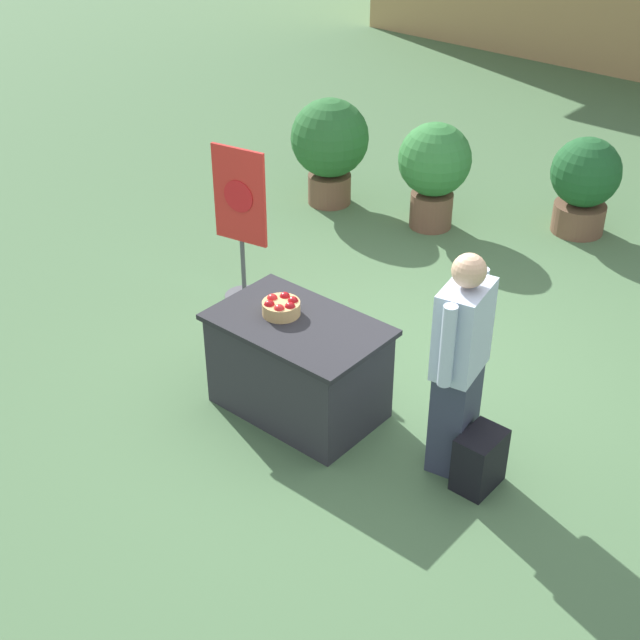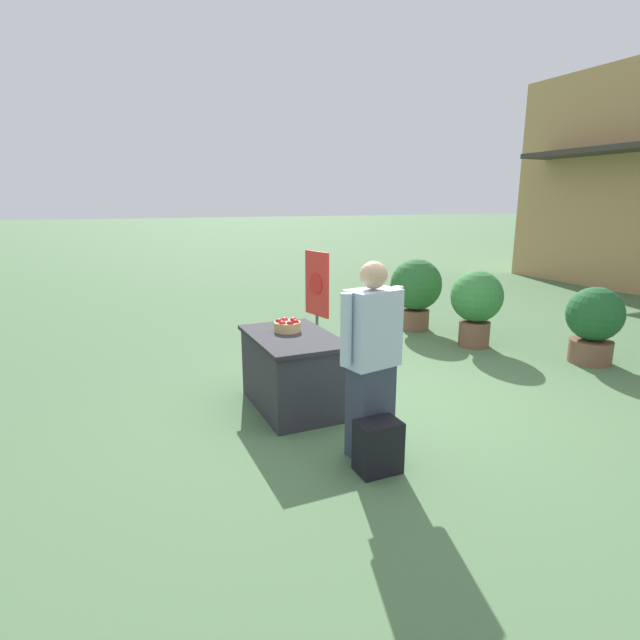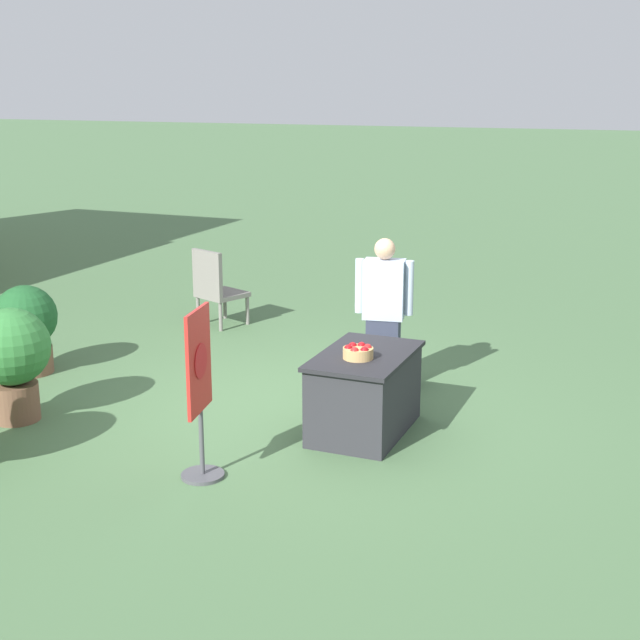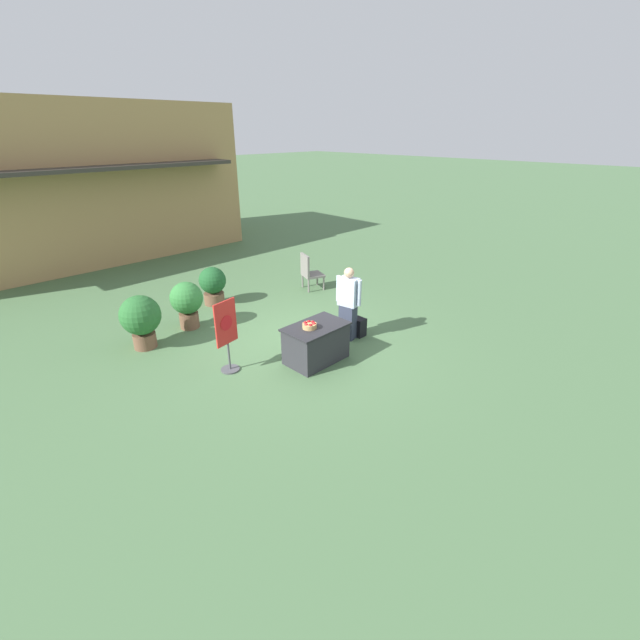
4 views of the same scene
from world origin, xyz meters
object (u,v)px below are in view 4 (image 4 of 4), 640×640
Objects in this scene: patio_chair at (309,271)px; potted_plant_far_left at (187,301)px; apple_basket at (310,325)px; backpack at (358,327)px; poster_board at (227,335)px; display_table at (316,343)px; potted_plant_near_right at (213,284)px; person_visitor at (348,303)px; potted_plant_far_right at (141,318)px.

patio_chair is 3.79m from potted_plant_far_left.
apple_basket is 0.25× the size of potted_plant_far_left.
backpack is at bearing -92.75° from patio_chair.
poster_board is 1.37× the size of patio_chair.
display_table is 1.13× the size of potted_plant_far_left.
person_visitor is at bearing -75.88° from potted_plant_near_right.
apple_basket is at bearing -112.16° from patio_chair.
apple_basket reaches higher than backpack.
patio_chair is (4.24, 2.21, -0.21)m from poster_board.
apple_basket is 3.31m from potted_plant_far_left.
potted_plant_far_left is at bearing 158.28° from poster_board.
backpack is 0.36× the size of potted_plant_far_right.
apple_basket is at bearing -55.87° from potted_plant_far_right.
person_visitor is 3.88× the size of backpack.
potted_plant_near_right is 0.86× the size of potted_plant_far_right.
person_visitor is at bearing 10.50° from display_table.
display_table is 3.37m from potted_plant_far_left.
poster_board is at bearing 148.17° from display_table.
display_table is 4.57× the size of apple_basket.
potted_plant_far_right is (-3.64, 2.83, 0.47)m from backpack.
person_visitor is 2.73m from poster_board.
person_visitor is 0.67m from backpack.
display_table is 0.47m from apple_basket.
display_table is 3.70m from potted_plant_far_right.
patio_chair is at bearing 106.83° from poster_board.
person_visitor reaches higher than poster_board.
apple_basket is at bearing -1.55° from person_visitor.
patio_chair is 4.97m from potted_plant_far_right.
potted_plant_far_left is (0.45, 2.31, -0.11)m from poster_board.
display_table is at bearing -72.73° from potted_plant_far_left.
poster_board reaches higher than apple_basket.
potted_plant_far_right is at bearing 124.13° from apple_basket.
display_table reaches higher than backpack.
apple_basket is 0.27× the size of potted_plant_near_right.
backpack is 0.38× the size of potted_plant_far_left.
poster_board is 1.29× the size of potted_plant_far_left.
backpack is 0.29× the size of poster_board.
patio_chair is at bearing 48.04° from display_table.
person_visitor is 1.62× the size of potted_plant_near_right.
person_visitor reaches higher than patio_chair.
potted_plant_far_right is (-2.01, 2.97, -0.14)m from apple_basket.
apple_basket is 4.11m from potted_plant_near_right.
apple_basket is 0.19× the size of poster_board.
patio_chair is 1.04× the size of potted_plant_near_right.
display_table is 1.30m from person_visitor.
potted_plant_far_right is at bearing 142.15° from backpack.
patio_chair reaches higher than display_table.
potted_plant_far_right is (-1.18, -0.23, 0.02)m from potted_plant_far_left.
apple_basket is at bearing -75.39° from potted_plant_far_left.
potted_plant_near_right is at bearing 107.40° from backpack.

